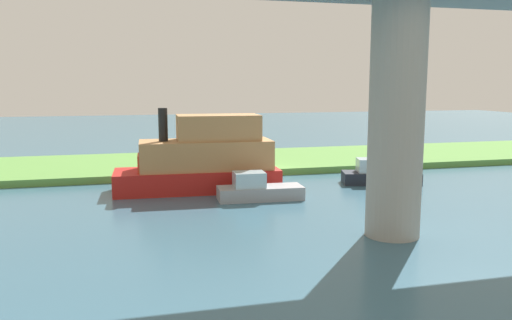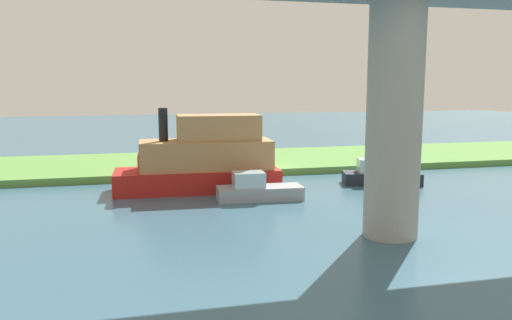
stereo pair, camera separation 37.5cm
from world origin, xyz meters
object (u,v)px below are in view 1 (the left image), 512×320
at_px(pontoon_yellow, 378,175).
at_px(riverboat_paddlewheel, 258,190).
at_px(person_on_bank, 199,159).
at_px(mooring_post, 143,165).
at_px(skiff_small, 203,160).
at_px(marker_buoy, 379,227).
at_px(bridge_pylon, 396,121).

distance_m(pontoon_yellow, riverboat_paddlewheel, 9.59).
xyz_separation_m(person_on_bank, mooring_post, (4.21, 0.95, -0.16)).
xyz_separation_m(pontoon_yellow, riverboat_paddlewheel, (9.21, 2.64, -0.02)).
bearing_deg(riverboat_paddlewheel, skiff_small, -52.37).
bearing_deg(marker_buoy, mooring_post, -58.86).
bearing_deg(riverboat_paddlewheel, bridge_pylon, 114.83).
bearing_deg(mooring_post, bridge_pylon, 121.06).
distance_m(skiff_small, pontoon_yellow, 11.99).
bearing_deg(skiff_small, marker_buoy, 118.89).
height_order(person_on_bank, pontoon_yellow, person_on_bank).
height_order(mooring_post, pontoon_yellow, pontoon_yellow).
xyz_separation_m(bridge_pylon, skiff_small, (6.63, -12.02, -3.20)).
relative_size(skiff_small, marker_buoy, 20.91).
bearing_deg(marker_buoy, pontoon_yellow, -117.68).
bearing_deg(pontoon_yellow, skiff_small, -3.97).
height_order(pontoon_yellow, marker_buoy, pontoon_yellow).
relative_size(person_on_bank, riverboat_paddlewheel, 0.27).
height_order(person_on_bank, marker_buoy, person_on_bank).
height_order(skiff_small, pontoon_yellow, skiff_small).
bearing_deg(skiff_small, person_on_bank, -96.37).
height_order(pontoon_yellow, riverboat_paddlewheel, pontoon_yellow).
xyz_separation_m(skiff_small, marker_buoy, (-6.32, 11.45, -1.70)).
relative_size(person_on_bank, pontoon_yellow, 0.26).
height_order(person_on_bank, skiff_small, skiff_small).
relative_size(skiff_small, riverboat_paddlewheel, 2.06).
distance_m(riverboat_paddlewheel, marker_buoy, 8.78).
bearing_deg(riverboat_paddlewheel, person_on_bank, -77.75).
relative_size(mooring_post, pontoon_yellow, 0.20).
xyz_separation_m(mooring_post, pontoon_yellow, (-15.44, 5.72, -0.43)).
xyz_separation_m(bridge_pylon, pontoon_yellow, (-5.26, -11.20, -4.53)).
distance_m(person_on_bank, mooring_post, 4.32).
bearing_deg(person_on_bank, mooring_post, 12.74).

